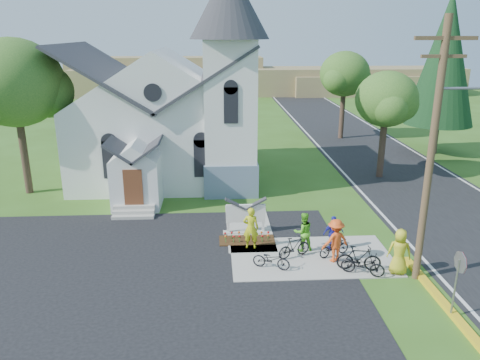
{
  "coord_description": "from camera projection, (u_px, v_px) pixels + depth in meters",
  "views": [
    {
      "loc": [
        -2.66,
        -17.72,
        9.42
      ],
      "look_at": [
        -1.38,
        5.0,
        2.17
      ],
      "focal_mm": 35.0,
      "sensor_mm": 36.0,
      "label": 1
    }
  ],
  "objects": [
    {
      "name": "conifer",
      "position": [
        445.0,
        59.0,
        35.55
      ],
      "size": [
        5.2,
        5.2,
        12.4
      ],
      "color": "#3A2720",
      "rests_on": "ground"
    },
    {
      "name": "bike_3",
      "position": [
        359.0,
        258.0,
        19.06
      ],
      "size": [
        1.85,
        0.8,
        1.08
      ],
      "primitive_type": "imported",
      "rotation": [
        0.0,
        0.0,
        1.4
      ],
      "color": "black",
      "rests_on": "sidewalk"
    },
    {
      "name": "parking_lot",
      "position": [
        101.0,
        293.0,
        17.58
      ],
      "size": [
        20.0,
        16.0,
        0.02
      ],
      "primitive_type": "cube",
      "color": "black",
      "rests_on": "ground"
    },
    {
      "name": "church",
      "position": [
        169.0,
        100.0,
        29.85
      ],
      "size": [
        12.35,
        12.0,
        13.0
      ],
      "color": "white",
      "rests_on": "ground"
    },
    {
      "name": "flower_bed",
      "position": [
        247.0,
        240.0,
        21.97
      ],
      "size": [
        2.6,
        1.1,
        0.07
      ],
      "primitive_type": "cube",
      "color": "#341E0E",
      "rests_on": "ground"
    },
    {
      "name": "bike_1",
      "position": [
        294.0,
        247.0,
        20.2
      ],
      "size": [
        1.61,
        1.05,
        0.94
      ],
      "primitive_type": "imported",
      "rotation": [
        0.0,
        0.0,
        2.0
      ],
      "color": "black",
      "rests_on": "sidewalk"
    },
    {
      "name": "church_sign",
      "position": [
        246.0,
        214.0,
        22.53
      ],
      "size": [
        2.2,
        0.4,
        1.7
      ],
      "color": "#A8A298",
      "rests_on": "ground"
    },
    {
      "name": "cyclist_1",
      "position": [
        303.0,
        232.0,
        20.71
      ],
      "size": [
        0.98,
        0.83,
        1.78
      ],
      "primitive_type": "imported",
      "rotation": [
        0.0,
        0.0,
        3.33
      ],
      "color": "#5AC925",
      "rests_on": "sidewalk"
    },
    {
      "name": "bike_4",
      "position": [
        363.0,
        264.0,
        18.74
      ],
      "size": [
        1.83,
        1.26,
        0.91
      ],
      "primitive_type": "imported",
      "rotation": [
        0.0,
        0.0,
        1.15
      ],
      "color": "black",
      "rests_on": "sidewalk"
    },
    {
      "name": "cyclist_4",
      "position": [
        399.0,
        252.0,
        18.7
      ],
      "size": [
        1.06,
        0.83,
        1.91
      ],
      "primitive_type": "imported",
      "rotation": [
        0.0,
        0.0,
        2.88
      ],
      "color": "gold",
      "rests_on": "sidewalk"
    },
    {
      "name": "tree_road_near",
      "position": [
        386.0,
        100.0,
        30.15
      ],
      "size": [
        4.0,
        4.0,
        7.05
      ],
      "color": "#3A2720",
      "rests_on": "ground"
    },
    {
      "name": "tree_road_mid",
      "position": [
        345.0,
        74.0,
        41.42
      ],
      "size": [
        4.4,
        4.4,
        7.8
      ],
      "color": "#3A2720",
      "rests_on": "ground"
    },
    {
      "name": "bike_0",
      "position": [
        271.0,
        259.0,
        19.24
      ],
      "size": [
        1.67,
        1.08,
        0.83
      ],
      "primitive_type": "imported",
      "rotation": [
        0.0,
        0.0,
        1.2
      ],
      "color": "black",
      "rests_on": "sidewalk"
    },
    {
      "name": "ground",
      "position": [
        279.0,
        264.0,
        19.86
      ],
      "size": [
        120.0,
        120.0,
        0.0
      ],
      "primitive_type": "plane",
      "color": "#365A19",
      "rests_on": "ground"
    },
    {
      "name": "cyclist_3",
      "position": [
        335.0,
        240.0,
        19.72
      ],
      "size": [
        1.39,
        1.06,
        1.89
      ],
      "primitive_type": "imported",
      "rotation": [
        0.0,
        0.0,
        3.47
      ],
      "color": "#E54E19",
      "rests_on": "sidewalk"
    },
    {
      "name": "road",
      "position": [
        385.0,
        164.0,
        34.66
      ],
      "size": [
        8.0,
        90.0,
        0.02
      ],
      "primitive_type": "cube",
      "color": "black",
      "rests_on": "ground"
    },
    {
      "name": "utility_pole",
      "position": [
        434.0,
        146.0,
        17.08
      ],
      "size": [
        3.45,
        0.28,
        10.0
      ],
      "color": "#4D3926",
      "rests_on": "ground"
    },
    {
      "name": "distant_hills",
      "position": [
        252.0,
        80.0,
        72.96
      ],
      "size": [
        61.0,
        10.0,
        5.6
      ],
      "color": "olive",
      "rests_on": "ground"
    },
    {
      "name": "cyclist_2",
      "position": [
        333.0,
        233.0,
        20.79
      ],
      "size": [
        0.97,
        0.49,
        1.6
      ],
      "primitive_type": "imported",
      "rotation": [
        0.0,
        0.0,
        3.25
      ],
      "color": "#2326B2",
      "rests_on": "sidewalk"
    },
    {
      "name": "tree_lot_corner",
      "position": [
        14.0,
        83.0,
        26.61
      ],
      "size": [
        5.6,
        5.6,
        9.15
      ],
      "color": "#3A2720",
      "rests_on": "ground"
    },
    {
      "name": "sidewalk",
      "position": [
        311.0,
        257.0,
        20.41
      ],
      "size": [
        7.0,
        4.0,
        0.05
      ],
      "primitive_type": "cube",
      "color": "#A8A298",
      "rests_on": "ground"
    },
    {
      "name": "cyclist_0",
      "position": [
        251.0,
        228.0,
        20.92
      ],
      "size": [
        0.77,
        0.56,
        1.94
      ],
      "primitive_type": "imported",
      "rotation": [
        0.0,
        0.0,
        3.0
      ],
      "color": "#B9BF16",
      "rests_on": "sidewalk"
    },
    {
      "name": "stop_sign",
      "position": [
        459.0,
        271.0,
        15.62
      ],
      "size": [
        0.11,
        0.76,
        2.48
      ],
      "color": "gray",
      "rests_on": "ground"
    },
    {
      "name": "bike_2",
      "position": [
        334.0,
        247.0,
        20.34
      ],
      "size": [
        1.62,
        1.11,
        0.81
      ],
      "primitive_type": "imported",
      "rotation": [
        0.0,
        0.0,
        1.99
      ],
      "color": "black",
      "rests_on": "sidewalk"
    }
  ]
}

